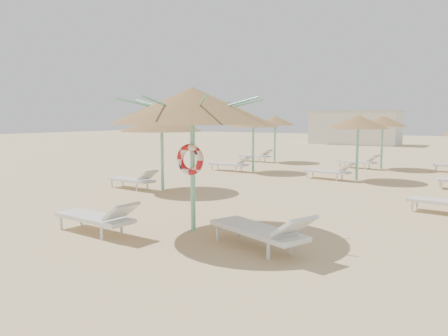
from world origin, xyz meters
The scene contains 6 objects.
ground centered at (0.00, 0.00, 0.00)m, with size 120.00×120.00×0.00m, color tan.
main_palapa centered at (-0.45, 0.39, 2.80)m, with size 3.59×3.59×3.22m.
lounger_main_a centered at (-2.08, -0.91, 0.38)m, with size 2.23×0.83×0.79m.
lounger_main_b centered at (1.55, -0.12, 0.41)m, with size 2.44×1.51×0.85m.
palapa_field centered at (1.99, 9.87, 2.31)m, with size 20.30×14.33×2.72m.
service_hut centered at (-6.00, 35.00, 1.64)m, with size 8.40×4.40×3.25m.
Camera 1 is at (5.19, -7.49, 2.54)m, focal length 35.00 mm.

